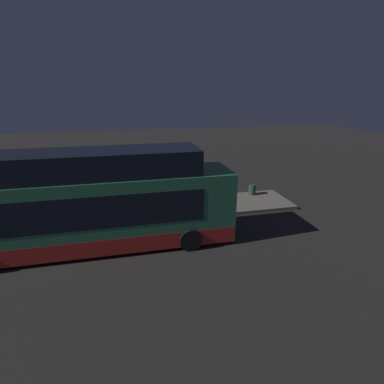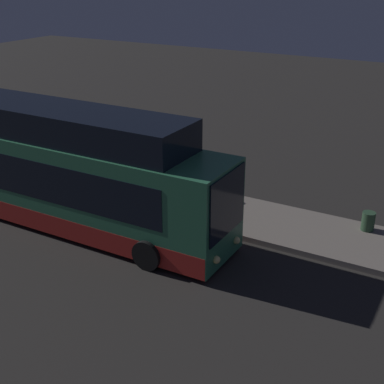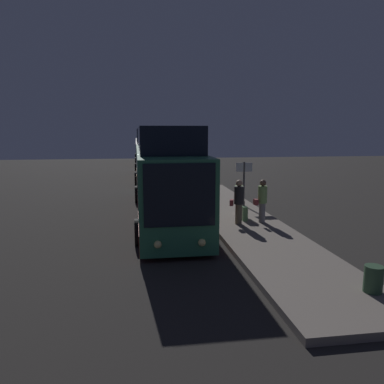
# 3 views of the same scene
# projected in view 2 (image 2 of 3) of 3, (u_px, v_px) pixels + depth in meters

# --- Properties ---
(ground) EXTENTS (80.00, 80.00, 0.00)m
(ground) POSITION_uv_depth(u_px,v_px,m) (98.00, 228.00, 18.71)
(ground) COLOR #2B2826
(platform) EXTENTS (20.00, 3.04, 0.19)m
(platform) POSITION_uv_depth(u_px,v_px,m) (148.00, 194.00, 21.17)
(platform) COLOR slate
(platform) RESTS_ON ground
(bus_lead) EXTENTS (12.63, 2.77, 4.19)m
(bus_lead) POSITION_uv_depth(u_px,v_px,m) (61.00, 173.00, 18.43)
(bus_lead) COLOR #2D704C
(bus_lead) RESTS_ON ground
(passenger_boarding) EXTENTS (0.61, 0.45, 1.58)m
(passenger_boarding) POSITION_uv_depth(u_px,v_px,m) (140.00, 170.00, 21.02)
(passenger_boarding) COLOR silver
(passenger_boarding) RESTS_ON platform
(passenger_waiting) EXTENTS (0.39, 0.56, 1.82)m
(passenger_waiting) POSITION_uv_depth(u_px,v_px,m) (182.00, 169.00, 20.70)
(passenger_waiting) COLOR gray
(passenger_waiting) RESTS_ON platform
(passenger_with_bags) EXTENTS (0.51, 0.65, 1.85)m
(passenger_with_bags) POSITION_uv_depth(u_px,v_px,m) (171.00, 178.00, 19.79)
(passenger_with_bags) COLOR #6B604C
(passenger_with_bags) RESTS_ON platform
(suitcase) EXTENTS (0.37, 0.21, 0.85)m
(suitcase) POSITION_uv_depth(u_px,v_px,m) (164.00, 189.00, 20.66)
(suitcase) COLOR #598C59
(suitcase) RESTS_ON platform
(sign_post) EXTENTS (0.10, 0.84, 2.28)m
(sign_post) POSITION_uv_depth(u_px,v_px,m) (112.00, 141.00, 22.32)
(sign_post) COLOR #4C4C51
(sign_post) RESTS_ON platform
(trash_bin) EXTENTS (0.44, 0.44, 0.65)m
(trash_bin) POSITION_uv_depth(u_px,v_px,m) (368.00, 221.00, 18.01)
(trash_bin) COLOR #2D4C33
(trash_bin) RESTS_ON platform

